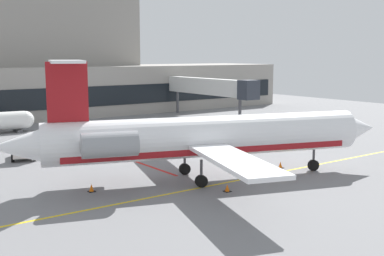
% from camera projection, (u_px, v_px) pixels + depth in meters
% --- Properties ---
extents(ground, '(120.00, 120.00, 0.11)m').
position_uv_depth(ground, '(257.00, 175.00, 39.34)').
color(ground, slate).
extents(terminal_building, '(70.30, 16.26, 21.18)m').
position_uv_depth(terminal_building, '(59.00, 63.00, 78.88)').
color(terminal_building, gray).
rests_on(terminal_building, ground).
extents(jet_bridge_west, '(2.40, 19.51, 6.06)m').
position_uv_depth(jet_bridge_west, '(212.00, 87.00, 73.16)').
color(jet_bridge_west, silver).
rests_on(jet_bridge_west, ground).
extents(regional_jet, '(29.83, 23.09, 9.08)m').
position_uv_depth(regional_jet, '(202.00, 137.00, 37.13)').
color(regional_jet, white).
rests_on(regional_jet, ground).
extents(baggage_tug, '(2.94, 3.95, 1.91)m').
position_uv_depth(baggage_tug, '(23.00, 150.00, 44.75)').
color(baggage_tug, silver).
rests_on(baggage_tug, ground).
extents(pushback_tractor, '(2.10, 3.15, 2.23)m').
position_uv_depth(pushback_tractor, '(61.00, 139.00, 49.96)').
color(pushback_tractor, '#19389E').
rests_on(pushback_tractor, ground).
extents(belt_loader, '(4.21, 2.24, 2.09)m').
position_uv_depth(belt_loader, '(171.00, 135.00, 52.51)').
color(belt_loader, silver).
rests_on(belt_loader, ground).
extents(fuel_tank, '(6.59, 2.69, 2.59)m').
position_uv_depth(fuel_tank, '(6.00, 121.00, 60.05)').
color(fuel_tank, white).
rests_on(fuel_tank, ground).
extents(safety_cone_alpha, '(0.47, 0.47, 0.55)m').
position_uv_depth(safety_cone_alpha, '(91.00, 188.00, 34.33)').
color(safety_cone_alpha, orange).
rests_on(safety_cone_alpha, ground).
extents(safety_cone_bravo, '(0.47, 0.47, 0.55)m').
position_uv_depth(safety_cone_bravo, '(280.00, 165.00, 41.50)').
color(safety_cone_bravo, orange).
rests_on(safety_cone_bravo, ground).
extents(safety_cone_charlie, '(0.47, 0.47, 0.55)m').
position_uv_depth(safety_cone_charlie, '(255.00, 169.00, 40.01)').
color(safety_cone_charlie, orange).
rests_on(safety_cone_charlie, ground).
extents(safety_cone_delta, '(0.47, 0.47, 0.55)m').
position_uv_depth(safety_cone_delta, '(227.00, 188.00, 34.35)').
color(safety_cone_delta, orange).
rests_on(safety_cone_delta, ground).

